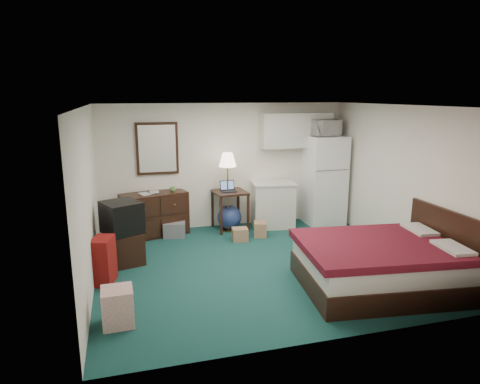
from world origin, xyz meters
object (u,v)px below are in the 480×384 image
object	(u,v)px
dresser	(154,214)
desk	(230,210)
fridge	(324,180)
bed	(378,265)
tv_stand	(125,248)
suitcase	(104,260)
floor_lamp	(228,193)
kitchen_counter	(273,205)

from	to	relation	value
dresser	desk	bearing A→B (deg)	-18.48
fridge	bed	xyz separation A→B (m)	(-0.67, -3.10, -0.59)
tv_stand	suitcase	distance (m)	0.75
floor_lamp	desk	distance (m)	0.41
bed	suitcase	world-z (taller)	suitcase
dresser	bed	distance (m)	4.27
desk	bed	distance (m)	3.42
dresser	bed	world-z (taller)	dresser
floor_lamp	fridge	xyz separation A→B (m)	(2.08, 0.04, 0.13)
kitchen_counter	bed	world-z (taller)	kitchen_counter
dresser	fridge	size ratio (longest dim) A/B	0.67
floor_lamp	tv_stand	xyz separation A→B (m)	(-2.00, -1.17, -0.53)
tv_stand	fridge	bearing A→B (deg)	2.43
kitchen_counter	fridge	bearing A→B (deg)	6.81
floor_lamp	fridge	world-z (taller)	fridge
fridge	tv_stand	distance (m)	4.30
bed	suitcase	bearing A→B (deg)	168.69
tv_stand	bed	bearing A→B (deg)	-43.14
fridge	suitcase	world-z (taller)	fridge
dresser	kitchen_counter	distance (m)	2.39
kitchen_counter	fridge	world-z (taller)	fridge
desk	bed	xyz separation A→B (m)	(1.34, -3.15, -0.06)
floor_lamp	dresser	bearing A→B (deg)	174.21
floor_lamp	kitchen_counter	xyz separation A→B (m)	(0.97, 0.07, -0.34)
dresser	bed	xyz separation A→B (m)	(2.83, -3.20, -0.09)
tv_stand	dresser	bearing A→B (deg)	52.13
dresser	bed	bearing A→B (deg)	-65.11
floor_lamp	suitcase	bearing A→B (deg)	-141.21
floor_lamp	fridge	size ratio (longest dim) A/B	0.85
kitchen_counter	suitcase	size ratio (longest dim) A/B	1.33
kitchen_counter	suitcase	xyz separation A→B (m)	(-3.27, -1.92, -0.11)
desk	floor_lamp	bearing A→B (deg)	-130.52
desk	kitchen_counter	xyz separation A→B (m)	(0.91, -0.02, 0.05)
fridge	desk	bearing A→B (deg)	178.93
desk	suitcase	xyz separation A→B (m)	(-2.37, -1.94, -0.06)
kitchen_counter	bed	size ratio (longest dim) A/B	0.43
kitchen_counter	fridge	size ratio (longest dim) A/B	0.49
desk	tv_stand	distance (m)	2.42
desk	suitcase	world-z (taller)	desk
desk	bed	world-z (taller)	desk
floor_lamp	tv_stand	distance (m)	2.37
desk	tv_stand	bearing A→B (deg)	-153.72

